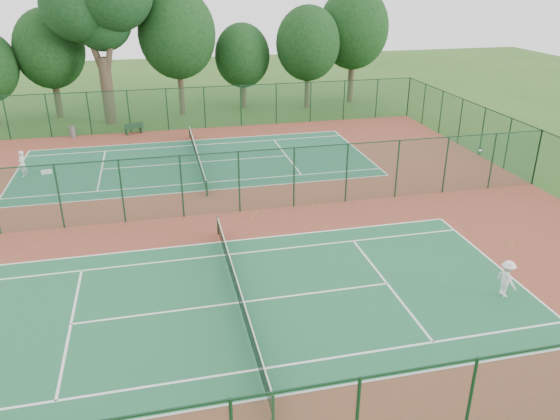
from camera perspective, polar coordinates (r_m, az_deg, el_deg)
The scene contains 19 objects.
ground at distance 30.16m, azimuth -7.07°, elevation -0.41°, with size 120.00×120.00×0.00m, color #2F591B.
red_pad at distance 30.16m, azimuth -7.08°, elevation -0.40°, with size 40.00×36.00×0.01m, color brown.
court_near at distance 22.28m, azimuth -4.35°, elevation -9.64°, with size 23.77×10.97×0.01m, color #1E5F3A.
court_far at distance 38.52m, azimuth -8.64°, elevation 4.95°, with size 23.77×10.97×0.01m, color #1C5A3B.
fence_north at distance 46.70m, azimuth -9.80°, elevation 10.42°, with size 40.00×0.09×3.50m.
fence_east at distance 37.06m, azimuth 25.27°, elevation 5.00°, with size 0.09×36.00×3.50m.
fence_divider at distance 29.49m, azimuth -7.24°, elevation 2.71°, with size 40.00×0.09×3.50m.
tennis_net_near at distance 21.99m, azimuth -4.39°, elevation -8.49°, with size 0.10×12.90×0.97m.
tennis_net_far at distance 38.36m, azimuth -8.69°, elevation 5.70°, with size 0.10×12.90×0.97m.
player_near at distance 24.07m, azimuth 22.60°, elevation -6.63°, with size 1.03×0.59×1.59m, color silver.
player_far at distance 38.87m, azimuth -25.33°, elevation 4.39°, with size 0.62×0.41×1.71m, color silver.
trash_bin at distance 47.01m, azimuth -20.87°, elevation 7.65°, with size 0.50×0.50×0.89m, color slate.
bench at distance 46.46m, azimuth -15.05°, elevation 8.28°, with size 1.60×0.97×0.95m.
kit_bag at distance 38.99m, azimuth -23.21°, elevation 3.67°, with size 0.68×0.26×0.26m, color white.
stray_ball_a at distance 29.99m, azimuth -2.48°, elevation -0.29°, with size 0.07×0.07×0.07m, color #BFD230.
stray_ball_b at distance 30.89m, azimuth 3.38°, elevation 0.43°, with size 0.07×0.07×0.07m, color #B4CE30.
stray_ball_c at distance 29.57m, azimuth -2.89°, elevation -0.67°, with size 0.07×0.07×0.07m, color #D2EC37.
big_tree at distance 49.38m, azimuth -18.51°, elevation 19.82°, with size 9.05×6.63×13.91m.
evergreen_row at distance 53.21m, azimuth -9.62°, elevation 10.10°, with size 39.00×5.00×12.00m, color black, non-canonical shape.
Camera 1 is at (-2.61, -27.44, 12.24)m, focal length 35.00 mm.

